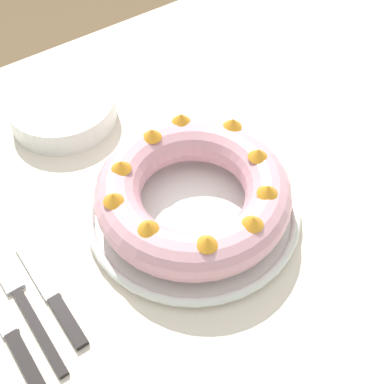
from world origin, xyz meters
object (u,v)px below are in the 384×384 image
Objects in this scene: serving_dish at (192,210)px; fork at (25,306)px; bundt_cake at (192,192)px; serving_knife at (12,336)px; cake_knife at (55,300)px; side_bowl at (63,109)px.

fork is (-0.25, 0.00, -0.01)m from serving_dish.
bundt_cake reaches higher than serving_knife.
bundt_cake is (0.00, -0.00, 0.04)m from serving_dish.
bundt_cake is at bearing 1.97° from serving_knife.
serving_knife reaches higher than fork.
serving_knife is 1.16× the size of cake_knife.
fork is 1.07× the size of cake_knife.
serving_dish is at bearing -2.46° from cake_knife.
fork is at bearing 179.65° from serving_dish.
serving_dish is 1.48× the size of serving_knife.
cake_knife is at bearing 9.91° from serving_knife.
cake_knife is (0.03, -0.01, 0.00)m from fork.
serving_dish is 0.04m from bundt_cake.
serving_knife is at bearing -130.45° from fork.
serving_dish is at bearing 4.60° from fork.
serving_dish is 0.25m from fork.
bundt_cake is 0.28m from serving_knife.
serving_knife is (-0.28, -0.03, -0.01)m from serving_dish.
bundt_cake is at bearing -26.29° from serving_dish.
bundt_cake is at bearing -78.64° from side_bowl.
bundt_cake reaches higher than cake_knife.
side_bowl is at bearing 101.36° from bundt_cake.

